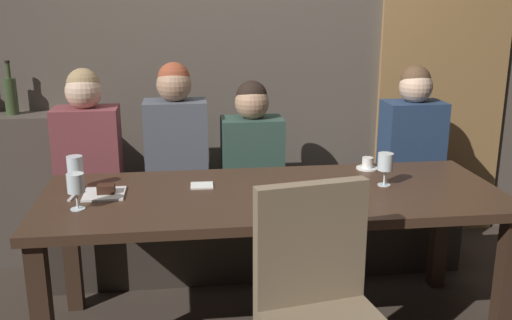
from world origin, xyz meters
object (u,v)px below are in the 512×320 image
Objects in this scene: chair_near_side at (321,300)px; diner_near_end at (412,134)px; diner_bearded at (176,138)px; dessert_plate at (105,192)px; espresso_cup at (367,164)px; fork_on_table at (74,195)px; wine_glass_far_left at (385,163)px; wine_glass_center_front at (75,166)px; diner_redhead at (88,144)px; wine_glass_near_right at (76,185)px; banquette_bench at (255,234)px; dining_table at (273,209)px; diner_far_end at (252,145)px; wine_bottle_pale_label at (11,95)px.

diner_near_end is (0.92, 1.45, 0.27)m from chair_near_side.
dessert_plate is (-0.33, -0.66, -0.09)m from diner_bearded.
espresso_cup reaches higher than fork_on_table.
chair_near_side is 1.57m from diner_bearded.
wine_glass_far_left is 1.00× the size of wine_glass_center_front.
dessert_plate is 0.14m from fork_on_table.
espresso_cup is 0.71× the size of fork_on_table.
diner_redhead is at bearing 156.78° from wine_glass_far_left.
diner_redhead reaches higher than wine_glass_near_right.
wine_glass_near_right is 0.96× the size of fork_on_table.
fork_on_table is at bearing -146.16° from banquette_bench.
wine_glass_far_left is at bearing -121.16° from diner_near_end.
diner_redhead is 4.98× the size of wine_glass_near_right.
fork_on_table is at bearing -87.92° from wine_glass_center_front.
dessert_plate is (-0.79, 0.06, 0.10)m from dining_table.
diner_redhead reaches higher than wine_glass_center_front.
dessert_plate is at bearing -141.17° from banquette_bench.
wine_glass_near_right is at bearing -173.99° from wine_glass_far_left.
diner_near_end is at bearing 1.41° from diner_redhead.
dessert_plate is at bearing -116.71° from diner_bearded.
espresso_cup reaches higher than dining_table.
diner_near_end is (1.44, 0.00, -0.02)m from diner_bearded.
dining_table is 3.03× the size of diner_far_end.
diner_near_end is 2.06m from wine_glass_near_right.
diner_near_end is at bearing 36.58° from dining_table.
diner_far_end is at bearing 145.84° from espresso_cup.
dining_table is at bearing 95.01° from chair_near_side.
diner_bearded reaches higher than espresso_cup.
wine_glass_near_right is at bearing -136.30° from diner_far_end.
fork_on_table is (-0.94, 0.07, 0.09)m from dining_table.
wine_glass_far_left is 1.51m from wine_glass_center_front.
wine_glass_far_left is at bearing -91.48° from espresso_cup.
wine_bottle_pale_label is at bearing 119.81° from wine_glass_center_front.
diner_far_end is at bearing -1.32° from diner_bearded.
diner_far_end is (0.45, -0.01, -0.05)m from diner_bearded.
dining_table is at bearing -176.85° from wine_glass_far_left.
diner_bearded is (-0.52, 1.45, 0.29)m from chair_near_side.
diner_far_end is 0.90m from wine_glass_far_left.
wine_glass_near_right is 0.86× the size of dessert_plate.
wine_bottle_pale_label reaches higher than diner_near_end.
wine_glass_far_left is (2.01, -1.02, -0.21)m from wine_bottle_pale_label.
chair_near_side is at bearing -32.16° from wine_glass_near_right.
chair_near_side is 1.17× the size of diner_bearded.
wine_glass_near_right is (-0.89, -0.82, 0.62)m from banquette_bench.
banquette_bench is at bearing 38.83° from dessert_plate.
wine_glass_far_left reaches higher than fork_on_table.
diner_far_end is 6.05× the size of espresso_cup.
diner_redhead is at bearing 94.69° from wine_glass_near_right.
fork_on_table reaches higher than banquette_bench.
dessert_plate is at bearing -56.73° from wine_bottle_pale_label.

